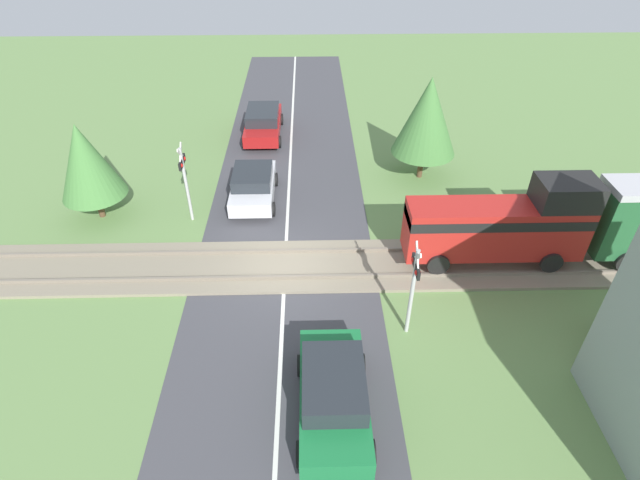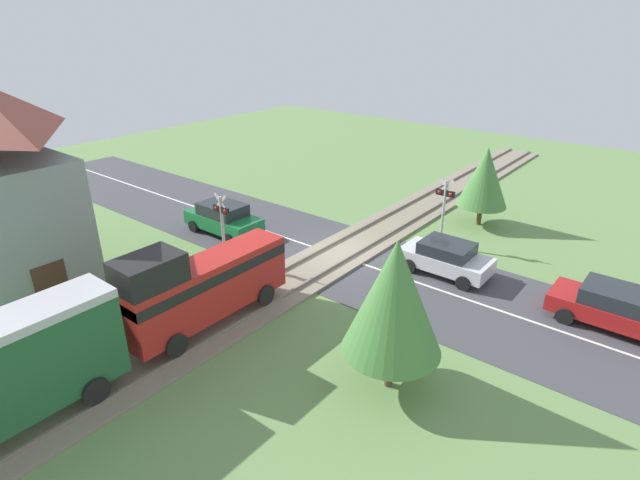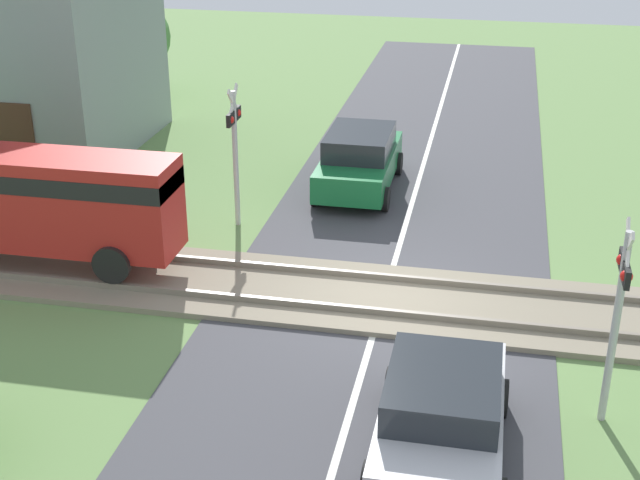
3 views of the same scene
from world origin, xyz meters
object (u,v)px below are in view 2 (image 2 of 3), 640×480
car_near_crossing (446,257)px  crossing_signal_west_approach (444,204)px  crossing_signal_east_approach (222,221)px  car_behind_queue (618,308)px  pedestrian_by_station (82,310)px  car_far_side (223,218)px

car_near_crossing → crossing_signal_west_approach: bearing=-59.8°
crossing_signal_east_approach → crossing_signal_west_approach: bearing=-129.0°
car_near_crossing → crossing_signal_east_approach: 9.31m
car_behind_queue → pedestrian_by_station: pedestrian_by_station is taller
car_near_crossing → crossing_signal_east_approach: size_ratio=1.11×
car_far_side → car_near_crossing: bearing=-164.5°
car_far_side → pedestrian_by_station: size_ratio=2.58×
car_behind_queue → pedestrian_by_station: size_ratio=2.73×
crossing_signal_west_approach → crossing_signal_east_approach: 9.83m
car_behind_queue → crossing_signal_east_approach: bearing=20.8°
crossing_signal_east_approach → pedestrian_by_station: 6.27m
car_far_side → crossing_signal_east_approach: (-2.80, 2.38, 1.29)m
car_far_side → crossing_signal_east_approach: size_ratio=1.22×
car_near_crossing → crossing_signal_west_approach: size_ratio=1.11×
car_far_side → car_behind_queue: car_far_side is taller
crossing_signal_east_approach → car_far_side: bearing=-40.4°
car_far_side → crossing_signal_west_approach: (-8.98, -5.26, 1.29)m
car_near_crossing → car_far_side: bearing=15.5°
car_near_crossing → crossing_signal_west_approach: (1.38, -2.38, 1.35)m
car_far_side → crossing_signal_west_approach: bearing=-149.7°
car_near_crossing → pedestrian_by_station: 13.77m
pedestrian_by_station → car_behind_queue: bearing=-141.0°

